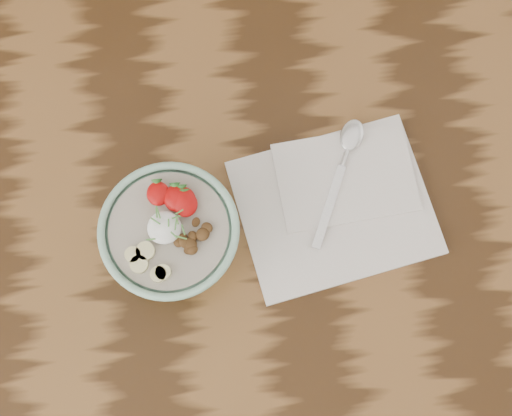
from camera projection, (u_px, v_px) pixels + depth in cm
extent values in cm
cube|color=#341E0D|center=(292.00, 212.00, 96.39)|extent=(160.00, 90.00, 4.00)
cylinder|color=#8CBDA3|center=(176.00, 244.00, 92.74)|extent=(7.45, 7.45, 1.06)
torus|color=#8CBDA3|center=(168.00, 230.00, 84.31)|extent=(16.94, 16.94, 0.98)
cylinder|color=#ADA290|center=(169.00, 231.00, 84.82)|extent=(14.37, 14.37, 0.89)
ellipsoid|color=white|center=(164.00, 228.00, 83.67)|extent=(4.05, 4.05, 2.23)
ellipsoid|color=#AC0807|center=(183.00, 200.00, 84.40)|extent=(3.08, 3.38, 1.69)
cone|color=#286623|center=(182.00, 188.00, 84.44)|extent=(1.40, 1.03, 1.52)
ellipsoid|color=#AC0807|center=(158.00, 194.00, 84.69)|extent=(2.77, 3.04, 1.52)
cone|color=#286623|center=(157.00, 183.00, 84.70)|extent=(1.40, 1.03, 1.52)
ellipsoid|color=#AC0807|center=(176.00, 198.00, 84.48)|extent=(3.01, 3.32, 1.66)
cone|color=#286623|center=(175.00, 187.00, 84.52)|extent=(1.40, 1.03, 1.52)
ellipsoid|color=#AC0807|center=(186.00, 204.00, 84.34)|extent=(2.88, 3.17, 1.59)
cone|color=#286623|center=(184.00, 193.00, 84.37)|extent=(1.40, 1.03, 1.52)
cylinder|color=beige|center=(158.00, 274.00, 82.71)|extent=(1.91, 1.91, 0.70)
cylinder|color=beige|center=(163.00, 272.00, 82.77)|extent=(1.86, 1.86, 0.70)
cylinder|color=beige|center=(133.00, 255.00, 83.27)|extent=(1.90, 1.90, 0.70)
cylinder|color=beige|center=(139.00, 264.00, 82.99)|extent=(2.14, 2.14, 0.70)
cylinder|color=beige|center=(145.00, 251.00, 83.38)|extent=(2.24, 2.24, 0.70)
ellipsoid|color=#533518|center=(190.00, 244.00, 83.42)|extent=(2.04, 2.12, 1.13)
ellipsoid|color=#533518|center=(183.00, 238.00, 83.76)|extent=(1.40, 1.33, 0.86)
ellipsoid|color=#533518|center=(207.00, 228.00, 83.95)|extent=(1.93, 1.94, 0.72)
ellipsoid|color=#533518|center=(188.00, 250.00, 83.43)|extent=(1.36, 1.37, 0.73)
ellipsoid|color=#533518|center=(193.00, 236.00, 83.72)|extent=(1.46, 1.62, 0.98)
ellipsoid|color=#533518|center=(192.00, 249.00, 83.32)|extent=(1.79, 1.73, 1.12)
ellipsoid|color=#533518|center=(203.00, 234.00, 83.71)|extent=(2.33, 2.31, 1.16)
ellipsoid|color=#533518|center=(184.00, 242.00, 83.48)|extent=(1.79, 1.94, 1.23)
ellipsoid|color=#533518|center=(179.00, 242.00, 83.61)|extent=(1.69, 1.68, 0.67)
ellipsoid|color=#533518|center=(196.00, 222.00, 84.19)|extent=(1.38, 1.51, 0.74)
cylinder|color=#4F923E|center=(176.00, 224.00, 82.52)|extent=(0.47, 1.44, 0.23)
cylinder|color=#4F923E|center=(179.00, 212.00, 82.86)|extent=(1.14, 0.65, 0.22)
cylinder|color=#4F923E|center=(181.00, 237.00, 82.14)|extent=(1.37, 0.68, 0.23)
cylinder|color=#4F923E|center=(151.00, 239.00, 82.08)|extent=(1.09, 0.20, 0.22)
cylinder|color=#4F923E|center=(169.00, 223.00, 82.56)|extent=(0.24, 0.93, 0.21)
cylinder|color=#4F923E|center=(183.00, 230.00, 82.35)|extent=(0.44, 1.29, 0.22)
cylinder|color=#4F923E|center=(176.00, 217.00, 82.72)|extent=(1.07, 0.39, 0.22)
cylinder|color=#4F923E|center=(174.00, 235.00, 82.21)|extent=(0.77, 0.92, 0.22)
cylinder|color=#4F923E|center=(158.00, 212.00, 82.87)|extent=(0.54, 1.59, 0.24)
cylinder|color=#4F923E|center=(156.00, 213.00, 82.85)|extent=(0.20, 1.24, 0.22)
cylinder|color=#4F923E|center=(155.00, 221.00, 82.61)|extent=(1.15, 1.02, 0.23)
cylinder|color=#4F923E|center=(177.00, 220.00, 82.63)|extent=(0.38, 1.03, 0.22)
cube|color=silver|center=(335.00, 208.00, 93.99)|extent=(27.68, 23.83, 0.95)
cube|color=silver|center=(345.00, 177.00, 94.22)|extent=(18.79, 13.51, 0.57)
cube|color=silver|center=(329.00, 207.00, 92.77)|extent=(5.92, 11.07, 0.36)
cylinder|color=silver|center=(345.00, 155.00, 94.28)|extent=(1.93, 3.06, 0.71)
ellipsoid|color=silver|center=(352.00, 135.00, 94.83)|extent=(4.78, 5.54, 0.97)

